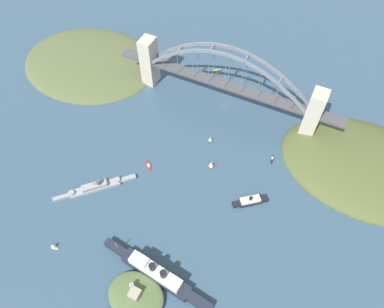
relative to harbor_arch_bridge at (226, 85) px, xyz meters
name	(u,v)px	position (x,y,z in m)	size (l,w,h in m)	color
ground_plane	(224,106)	(0.00, 0.00, -30.40)	(1400.00, 1400.00, 0.00)	#334C60
harbor_arch_bridge	(226,85)	(0.00, 0.00, 0.00)	(243.34, 18.08, 73.41)	#BCB29E
headland_west_shore	(366,166)	(-154.13, 14.60, -30.40)	(160.05, 118.49, 25.84)	#4C562D
headland_east_shore	(92,63)	(171.81, 3.07, -30.40)	(165.46, 135.46, 16.82)	#515B38
ocean_liner	(156,273)	(-24.27, 192.55, -24.26)	(99.26, 17.48, 20.20)	#1E2333
naval_cruiser	(96,187)	(64.27, 147.79, -27.54)	(56.08, 56.53, 16.93)	gray
harbor_ferry_steamer	(250,201)	(-67.25, 99.57, -27.87)	(28.71, 24.78, 8.16)	black
fort_island_mid_harbor	(136,296)	(-18.25, 213.10, -26.09)	(43.79, 34.82, 13.88)	#4C6038
seaplane_taxiing_near_bridge	(217,71)	(28.42, -46.13, -28.14)	(8.98, 8.82, 5.20)	#B7B7B2
seaplane_second_in_formation	(278,103)	(-52.24, -27.18, -28.52)	(9.41, 8.26, 4.64)	#B7B7B2
small_boat_0	(149,165)	(33.86, 105.07, -29.65)	(10.28, 9.30, 2.08)	#B2231E
small_boat_1	(211,164)	(-20.50, 79.80, -26.44)	(7.09, 7.18, 8.53)	#B2231E
small_boat_2	(210,139)	(-6.86, 51.47, -27.34)	(4.53, 6.78, 6.51)	#2D6B3D
small_boat_3	(272,159)	(-70.14, 46.14, -29.55)	(3.30, 9.90, 2.31)	black
small_boat_4	(53,246)	(62.75, 209.12, -27.17)	(7.67, 4.51, 7.00)	gold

